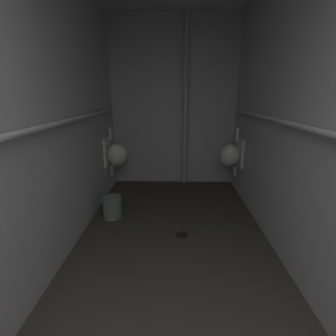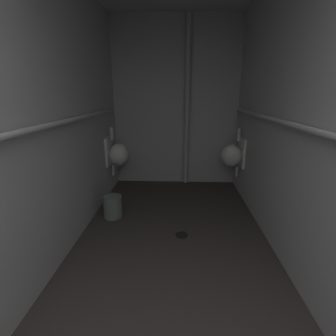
{
  "view_description": "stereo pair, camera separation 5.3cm",
  "coord_description": "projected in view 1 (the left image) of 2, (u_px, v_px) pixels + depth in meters",
  "views": [
    {
      "loc": [
        0.0,
        0.14,
        1.54
      ],
      "look_at": [
        -0.06,
        2.74,
        0.76
      ],
      "focal_mm": 26.78,
      "sensor_mm": 36.0,
      "label": 1
    },
    {
      "loc": [
        0.05,
        0.14,
        1.54
      ],
      "look_at": [
        -0.06,
        2.74,
        0.76
      ],
      "focal_mm": 26.78,
      "sensor_mm": 36.0,
      "label": 2
    }
  ],
  "objects": [
    {
      "name": "supply_pipe_left",
      "position": [
        57.0,
        124.0,
        2.09
      ],
      "size": [
        0.06,
        3.75,
        0.06
      ],
      "color": "#B2B2B2"
    },
    {
      "name": "standpipe_back_wall",
      "position": [
        185.0,
        104.0,
        4.06
      ],
      "size": [
        0.09,
        0.09,
        2.66
      ],
      "primitive_type": "cylinder",
      "color": "#B2B2B2",
      "rests_on": "ground"
    },
    {
      "name": "urinal_right_mid",
      "position": [
        231.0,
        155.0,
        3.83
      ],
      "size": [
        0.32,
        0.3,
        0.76
      ],
      "color": "white"
    },
    {
      "name": "supply_pipe_right",
      "position": [
        293.0,
        125.0,
        2.04
      ],
      "size": [
        0.06,
        3.79,
        0.06
      ],
      "color": "#B2B2B2"
    },
    {
      "name": "urinal_left_mid",
      "position": [
        116.0,
        154.0,
        3.85
      ],
      "size": [
        0.32,
        0.3,
        0.76
      ],
      "color": "white"
    },
    {
      "name": "floor",
      "position": [
        172.0,
        262.0,
        2.43
      ],
      "size": [
        2.19,
        4.53,
        0.08
      ],
      "primitive_type": "cube",
      "color": "#383330",
      "rests_on": "ground"
    },
    {
      "name": "waste_bin",
      "position": [
        112.0,
        207.0,
        3.19
      ],
      "size": [
        0.23,
        0.23,
        0.28
      ],
      "primitive_type": "cylinder",
      "color": "slate",
      "rests_on": "ground"
    },
    {
      "name": "wall_back",
      "position": [
        174.0,
        104.0,
        4.17
      ],
      "size": [
        2.19,
        0.06,
        2.71
      ],
      "primitive_type": "cube",
      "color": "#B9B7B7",
      "rests_on": "ground"
    },
    {
      "name": "wall_right",
      "position": [
        306.0,
        116.0,
        2.01
      ],
      "size": [
        0.06,
        4.53,
        2.71
      ],
      "primitive_type": "cube",
      "color": "#B9B7B7",
      "rests_on": "ground"
    },
    {
      "name": "wall_left",
      "position": [
        44.0,
        116.0,
        2.05
      ],
      "size": [
        0.06,
        4.53,
        2.71
      ],
      "primitive_type": "cube",
      "color": "#B9B7B7",
      "rests_on": "ground"
    },
    {
      "name": "floor_drain",
      "position": [
        182.0,
        235.0,
        2.82
      ],
      "size": [
        0.14,
        0.14,
        0.01
      ],
      "primitive_type": "cylinder",
      "color": "black",
      "rests_on": "ground"
    }
  ]
}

